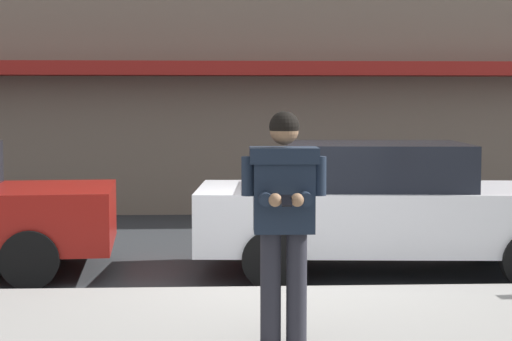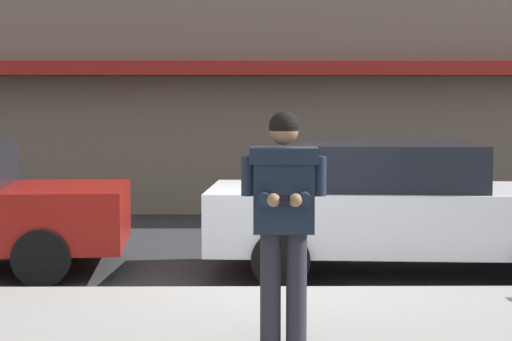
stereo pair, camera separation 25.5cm
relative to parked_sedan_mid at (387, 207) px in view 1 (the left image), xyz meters
name	(u,v)px [view 1 (the left image)]	position (x,y,z in m)	size (l,w,h in m)	color
ground_plane	(271,295)	(-1.44, -1.10, -0.79)	(80.00, 80.00, 0.00)	#2B2D30
curb_paint_line	(365,293)	(-0.44, -1.05, -0.79)	(28.00, 0.12, 0.01)	silver
parked_sedan_mid	(387,207)	(0.00, 0.00, 0.00)	(4.61, 2.16, 1.54)	silver
man_texting_on_phone	(284,202)	(-1.49, -3.42, 0.46)	(0.65, 0.59, 1.81)	#23232B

